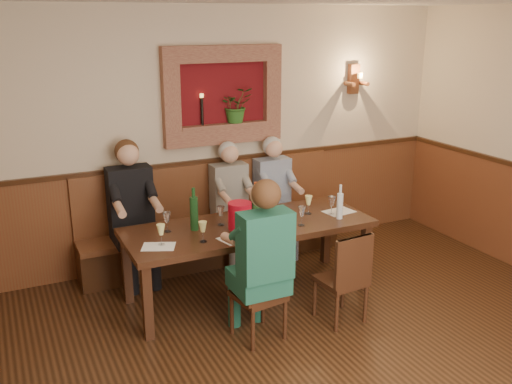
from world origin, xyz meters
The scene contains 29 objects.
room_shell centered at (0.00, 0.00, 1.89)m, with size 6.04×6.04×2.82m.
wainscoting centered at (0.00, 0.00, 0.59)m, with size 6.02×6.02×1.15m.
wall_niche centered at (0.24, 2.94, 1.81)m, with size 1.36×0.30×1.06m.
wall_sconce centered at (1.90, 2.93, 1.94)m, with size 0.25×0.20×0.35m.
dining_table centered at (0.00, 1.85, 0.68)m, with size 2.40×0.90×0.75m.
bench centered at (0.00, 2.79, 0.33)m, with size 3.00×0.45×1.11m.
chair_near_left centered at (-0.25, 1.10, 0.25)m, with size 0.44×0.44×0.87m.
chair_near_right centered at (0.55, 1.05, 0.25)m, with size 0.41×0.41×0.86m.
person_bench_left centered at (-0.92, 2.69, 0.62)m, with size 0.45×0.55×1.49m.
person_bench_mid centered at (0.18, 2.69, 0.56)m, with size 0.40×0.48×1.37m.
person_bench_right centered at (0.72, 2.69, 0.57)m, with size 0.40×0.49×1.38m.
person_chair_front centered at (-0.25, 1.07, 0.60)m, with size 0.43×0.53×1.46m.
spittoon_bucket centered at (-0.12, 1.79, 0.88)m, with size 0.22×0.22×0.25m, color red.
wine_bottle_green_a centered at (0.03, 1.76, 0.94)m, with size 0.11×0.11×0.44m.
wine_bottle_green_b centered at (-0.52, 1.94, 0.92)m, with size 0.08×0.08×0.41m.
water_bottle centered at (0.88, 1.62, 0.89)m, with size 0.08×0.08×0.35m.
tasting_sheet_a centered at (-0.94, 1.68, 0.75)m, with size 0.28×0.20×0.00m, color white.
tasting_sheet_b centered at (-0.09, 1.65, 0.75)m, with size 0.29×0.21×0.00m, color white.
tasting_sheet_c centered at (0.99, 1.80, 0.75)m, with size 0.30×0.21×0.00m, color white.
tasting_sheet_d centered at (-0.24, 1.57, 0.75)m, with size 0.32×0.23×0.00m, color white.
wine_glass_0 centered at (-0.91, 1.71, 0.85)m, with size 0.08×0.08×0.19m, color #EFEE8F, non-canonical shape.
wine_glass_1 centered at (-0.25, 1.95, 0.85)m, with size 0.08×0.08×0.19m, color white, non-canonical shape.
wine_glass_2 centered at (0.88, 1.76, 0.85)m, with size 0.08×0.08×0.19m, color white, non-canonical shape.
wine_glass_3 centered at (-0.55, 1.62, 0.85)m, with size 0.08×0.08×0.19m, color #EFEE8F, non-canonical shape.
wine_glass_4 centered at (-0.10, 1.67, 0.85)m, with size 0.08×0.08×0.19m, color #EFEE8F, non-canonical shape.
wine_glass_5 centered at (0.44, 1.61, 0.85)m, with size 0.08×0.08×0.19m, color white, non-canonical shape.
wine_glass_6 centered at (0.23, 1.90, 0.85)m, with size 0.08×0.08×0.19m, color #EFEE8F, non-canonical shape.
wine_glass_7 centered at (0.68, 1.88, 0.85)m, with size 0.08×0.08×0.19m, color #EFEE8F, non-canonical shape.
wine_glass_8 centered at (-0.76, 2.00, 0.85)m, with size 0.08×0.08×0.19m, color white, non-canonical shape.
Camera 1 is at (-2.15, -2.84, 2.65)m, focal length 40.00 mm.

